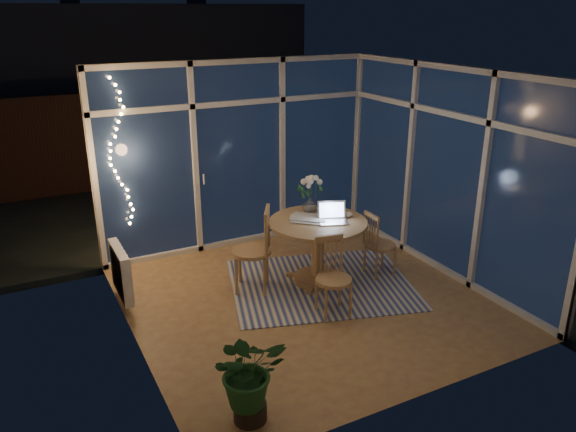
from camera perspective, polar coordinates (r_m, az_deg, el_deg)
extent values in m
plane|color=#955F41|center=(6.69, 1.97, -8.41)|extent=(4.00, 4.00, 0.00)
plane|color=white|center=(5.90, 2.28, 14.31)|extent=(4.00, 4.00, 0.00)
cube|color=silver|center=(7.91, -5.06, 6.24)|extent=(4.00, 0.04, 2.60)
cube|color=silver|center=(4.66, 14.30, -4.69)|extent=(4.00, 0.04, 2.60)
cube|color=silver|center=(5.52, -16.28, -0.85)|extent=(0.04, 4.00, 2.60)
cube|color=silver|center=(7.33, 15.92, 4.39)|extent=(0.04, 4.00, 2.60)
cube|color=silver|center=(7.87, -4.94, 6.18)|extent=(4.00, 0.10, 2.60)
cube|color=silver|center=(7.30, 15.68, 4.35)|extent=(0.10, 4.00, 2.60)
cube|color=silver|center=(6.70, -16.63, -5.45)|extent=(0.10, 0.70, 0.58)
cube|color=black|center=(11.15, -8.41, 3.07)|extent=(12.00, 6.00, 0.10)
cube|color=#3B2115|center=(11.23, -11.95, 8.04)|extent=(11.00, 0.08, 1.80)
cube|color=#303339|center=(14.01, -14.67, 15.60)|extent=(7.00, 3.00, 2.20)
sphere|color=black|center=(9.18, -12.89, 2.30)|extent=(0.90, 0.90, 0.90)
cube|color=beige|center=(7.02, 3.37, -6.91)|extent=(2.61, 2.32, 0.01)
cylinder|color=#916241|center=(6.93, 3.02, -3.64)|extent=(1.48, 1.48, 0.81)
cube|color=#916241|center=(6.68, -3.74, -3.40)|extent=(0.67, 0.67, 1.06)
cube|color=#916241|center=(7.17, 9.38, -2.78)|extent=(0.42, 0.42, 0.87)
cube|color=#916241|center=(6.18, 4.67, -6.30)|extent=(0.48, 0.48, 0.91)
imported|color=white|center=(7.01, 2.25, 1.16)|extent=(0.25, 0.25, 0.21)
imported|color=silver|center=(6.93, 5.91, 0.09)|extent=(0.19, 0.19, 0.04)
cube|color=silver|center=(6.81, 2.10, -0.25)|extent=(0.49, 0.46, 0.02)
cube|color=black|center=(6.64, 3.57, -0.91)|extent=(0.12, 0.09, 0.01)
imported|color=#1B4D20|center=(4.76, -3.96, -16.41)|extent=(0.60, 0.54, 0.76)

